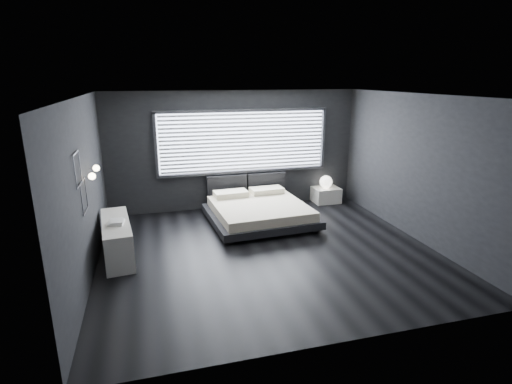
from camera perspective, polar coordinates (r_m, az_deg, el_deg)
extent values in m
plane|color=black|center=(7.45, 1.73, -8.44)|extent=(6.00, 6.00, 0.00)
plane|color=silver|center=(6.78, 1.93, 13.62)|extent=(6.00, 6.00, 0.00)
cube|color=black|center=(9.59, -2.98, 5.94)|extent=(6.00, 0.04, 2.80)
cube|color=black|center=(4.55, 12.00, -6.18)|extent=(6.00, 0.04, 2.80)
cube|color=black|center=(6.77, -23.26, 0.27)|extent=(0.04, 5.50, 2.80)
cube|color=black|center=(8.34, 21.98, 3.23)|extent=(0.04, 5.50, 2.80)
cube|color=white|center=(9.58, -1.80, 7.22)|extent=(4.00, 0.02, 1.38)
cube|color=#47474C|center=(9.29, -14.16, 6.46)|extent=(0.06, 0.08, 1.48)
cube|color=#47474C|center=(10.21, 9.55, 7.56)|extent=(0.06, 0.08, 1.48)
cube|color=#47474C|center=(9.46, -1.79, 11.56)|extent=(4.14, 0.08, 0.06)
cube|color=#47474C|center=(9.69, -1.72, 2.92)|extent=(4.14, 0.08, 0.06)
cube|color=silver|center=(9.52, -1.71, 7.16)|extent=(3.94, 0.03, 1.32)
cube|color=black|center=(9.62, -4.20, 0.88)|extent=(0.96, 0.16, 0.52)
cube|color=black|center=(9.85, 1.52, 1.28)|extent=(0.96, 0.16, 0.52)
cylinder|color=silver|center=(6.76, -22.98, 2.05)|extent=(0.10, 0.02, 0.02)
sphere|color=#FFE5B7|center=(6.75, -22.39, 2.09)|extent=(0.11, 0.11, 0.11)
cylinder|color=silver|center=(7.34, -22.41, 3.15)|extent=(0.10, 0.02, 0.02)
sphere|color=#FFE5B7|center=(7.34, -21.87, 3.19)|extent=(0.11, 0.11, 0.11)
cube|color=#47474C|center=(6.09, -24.39, 5.08)|extent=(0.01, 0.46, 0.02)
cube|color=#47474C|center=(6.19, -23.90, 0.90)|extent=(0.01, 0.46, 0.02)
cube|color=#47474C|center=(6.36, -23.85, 3.43)|extent=(0.01, 0.02, 0.46)
cube|color=#47474C|center=(5.91, -24.46, 2.48)|extent=(0.01, 0.02, 0.46)
cube|color=#47474C|center=(6.43, -23.58, 1.38)|extent=(0.01, 0.46, 0.02)
cube|color=#47474C|center=(6.55, -23.13, -2.51)|extent=(0.01, 0.46, 0.02)
cube|color=#47474C|center=(6.71, -23.11, -0.03)|extent=(0.01, 0.02, 0.46)
cube|color=#47474C|center=(6.27, -23.63, -1.17)|extent=(0.01, 0.02, 0.46)
cube|color=black|center=(7.81, -3.91, -6.94)|extent=(0.13, 0.13, 0.08)
cube|color=black|center=(8.44, 8.43, -5.27)|extent=(0.13, 0.13, 0.08)
cube|color=black|center=(9.32, -6.59, -3.10)|extent=(0.13, 0.13, 0.08)
cube|color=black|center=(9.86, 4.04, -1.95)|extent=(0.13, 0.13, 0.08)
cube|color=black|center=(8.77, 0.54, -3.45)|extent=(2.29, 2.19, 0.16)
cube|color=beige|center=(8.71, 0.54, -2.35)|extent=(2.04, 2.04, 0.20)
cube|color=#EEE6C4|center=(9.23, -3.62, -0.25)|extent=(0.79, 0.46, 0.13)
cube|color=#EEE6C4|center=(9.49, 1.52, 0.24)|extent=(0.79, 0.46, 0.13)
cube|color=white|center=(10.36, 9.95, -0.39)|extent=(0.66, 0.55, 0.38)
sphere|color=white|center=(10.24, 9.96, 1.44)|extent=(0.32, 0.32, 0.32)
cube|color=white|center=(7.55, -19.22, -6.31)|extent=(0.63, 1.69, 0.66)
cube|color=#47474C|center=(7.56, -17.45, -6.12)|extent=(0.18, 1.62, 0.64)
cube|color=silver|center=(7.31, -19.36, -4.14)|extent=(0.28, 0.34, 0.04)
cube|color=silver|center=(7.28, -19.31, -3.94)|extent=(0.21, 0.28, 0.03)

